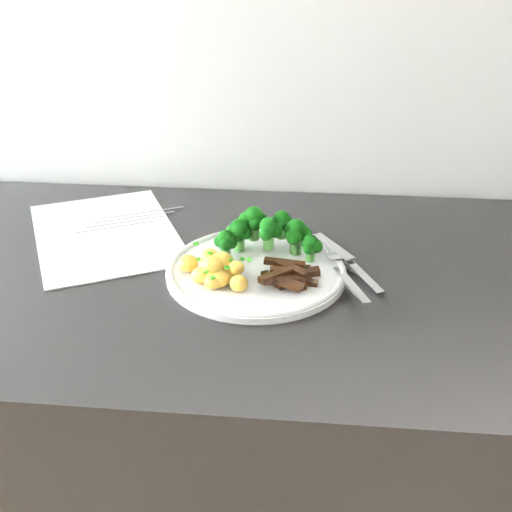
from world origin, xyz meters
TOP-DOWN VIEW (x-y plane):
  - counter at (0.11, 1.66)m, footprint 2.45×0.61m
  - recipe_paper at (-0.20, 1.77)m, footprint 0.33×0.37m
  - plate at (0.06, 1.66)m, footprint 0.26×0.26m
  - broccoli at (0.07, 1.72)m, footprint 0.16×0.09m
  - potatoes at (0.01, 1.63)m, footprint 0.11×0.08m
  - beef_strips at (0.11, 1.63)m, footprint 0.09×0.08m
  - fork at (0.19, 1.64)m, footprint 0.07×0.17m
  - knife at (0.20, 1.68)m, footprint 0.10×0.17m

SIDE VIEW (x-z plane):
  - counter at x=0.11m, z-range 0.00..0.92m
  - recipe_paper at x=-0.20m, z-range 0.92..0.92m
  - plate at x=0.06m, z-range 0.92..0.94m
  - knife at x=0.20m, z-range 0.92..0.94m
  - fork at x=0.19m, z-range 0.93..0.95m
  - beef_strips at x=0.11m, z-range 0.93..0.95m
  - potatoes at x=0.01m, z-range 0.93..0.97m
  - broccoli at x=0.07m, z-range 0.93..1.00m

